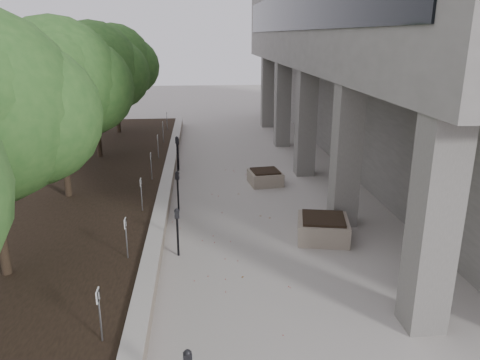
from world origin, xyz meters
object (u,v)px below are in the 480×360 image
parking_meter_4 (178,154)px  crabapple_tree_3 (59,109)px  planter_front (323,228)px  parking_meter_5 (177,154)px  parking_meter_3 (178,191)px  crabapple_tree_5 (115,79)px  parking_meter_2 (178,232)px  crabapple_tree_4 (94,90)px  planter_back (265,177)px

parking_meter_4 → crabapple_tree_3: bearing=-132.4°
planter_front → parking_meter_5: bearing=120.9°
parking_meter_3 → crabapple_tree_5: bearing=121.2°
crabapple_tree_5 → parking_meter_4: size_ratio=4.13×
crabapple_tree_5 → planter_front: crabapple_tree_5 is taller
crabapple_tree_5 → parking_meter_3: bearing=-72.0°
parking_meter_2 → planter_front: parking_meter_2 is taller
parking_meter_2 → parking_meter_4: 7.75m
parking_meter_5 → crabapple_tree_5: bearing=117.4°
crabapple_tree_4 → planter_back: (6.51, -3.13, -2.86)m
crabapple_tree_3 → crabapple_tree_4: bearing=90.0°
crabapple_tree_5 → parking_meter_4: 7.21m
crabapple_tree_5 → parking_meter_2: size_ratio=4.35×
crabapple_tree_4 → planter_back: 7.77m
crabapple_tree_4 → parking_meter_5: bearing=-19.1°
crabapple_tree_5 → parking_meter_3: crabapple_tree_5 is taller
parking_meter_4 → planter_front: (4.10, -7.08, -0.35)m
crabapple_tree_3 → parking_meter_2: crabapple_tree_3 is taller
parking_meter_4 → planter_front: size_ratio=1.00×
parking_meter_4 → planter_back: size_ratio=1.17×
parking_meter_3 → parking_meter_5: size_ratio=0.90×
crabapple_tree_3 → planter_front: 8.45m
crabapple_tree_4 → crabapple_tree_5: bearing=90.0°
crabapple_tree_4 → parking_meter_5: 4.20m
parking_meter_5 → parking_meter_2: bearing=-88.2°
crabapple_tree_3 → parking_meter_3: bearing=-9.7°
parking_meter_2 → planter_back: 6.30m
crabapple_tree_4 → planter_front: size_ratio=4.11×
crabapple_tree_4 → crabapple_tree_5: size_ratio=1.00×
crabapple_tree_5 → planter_back: crabapple_tree_5 is taller
crabapple_tree_3 → parking_meter_3: size_ratio=4.22×
parking_meter_2 → parking_meter_5: (-0.30, 7.55, 0.09)m
crabapple_tree_5 → planter_back: size_ratio=4.83×
crabapple_tree_5 → parking_meter_4: crabapple_tree_5 is taller
crabapple_tree_5 → parking_meter_3: size_ratio=4.22×
parking_meter_5 → planter_back: bearing=-32.1°
crabapple_tree_4 → planter_back: crabapple_tree_4 is taller
crabapple_tree_3 → parking_meter_5: size_ratio=3.82×
crabapple_tree_3 → planter_front: (7.37, -3.02, -2.81)m
crabapple_tree_4 → parking_meter_5: size_ratio=3.82×
planter_back → parking_meter_5: bearing=148.4°
parking_meter_5 → crabapple_tree_4: bearing=160.4°
crabapple_tree_4 → planter_back: size_ratio=4.83×
planter_front → parking_meter_2: bearing=-170.3°
parking_meter_4 → parking_meter_5: (-0.02, -0.19, 0.05)m
crabapple_tree_5 → parking_meter_2: (3.55, -13.67, -2.50)m
crabapple_tree_3 → crabapple_tree_5: (0.00, 10.00, 0.00)m
crabapple_tree_3 → parking_meter_4: crabapple_tree_3 is taller
parking_meter_5 → planter_front: (4.12, -6.89, -0.40)m
crabapple_tree_4 → parking_meter_4: (3.27, -0.93, -2.46)m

